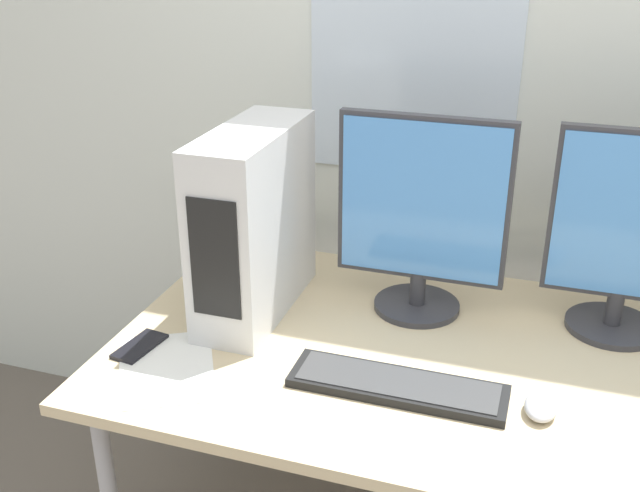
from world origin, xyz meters
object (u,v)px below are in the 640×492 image
Objects in this scene: keyboard at (397,386)px; cell_phone at (140,346)px; mouse at (541,407)px; pc_tower at (254,223)px; monitor_main at (422,215)px; monitor_right_near at (628,235)px.

cell_phone is at bearing -177.62° from keyboard.
keyboard is at bearing 10.66° from cell_phone.
keyboard is at bearing -178.01° from mouse.
pc_tower is 0.42m from monitor_main.
pc_tower is at bearing 149.97° from keyboard.
mouse is (0.73, -0.24, -0.22)m from pc_tower.
monitor_main is 0.75m from cell_phone.
cell_phone is (-0.19, -0.27, -0.23)m from pc_tower.
monitor_main is at bearing 17.13° from pc_tower.
monitor_main is at bearing 95.23° from keyboard.
pc_tower reaches higher than mouse.
monitor_right_near is at bearing 70.26° from mouse.
cell_phone is at bearing -145.73° from monitor_main.
pc_tower reaches higher than keyboard.
cell_phone is at bearing -177.75° from mouse.
monitor_right_near reaches higher than pc_tower.
cell_phone is at bearing -157.27° from monitor_right_near.
pc_tower is 0.94× the size of monitor_right_near.
cell_phone is (-1.06, -0.44, -0.25)m from monitor_right_near.
monitor_main is at bearing 42.55° from cell_phone.
keyboard is at bearing -84.77° from monitor_main.
mouse is at bearing 1.99° from keyboard.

